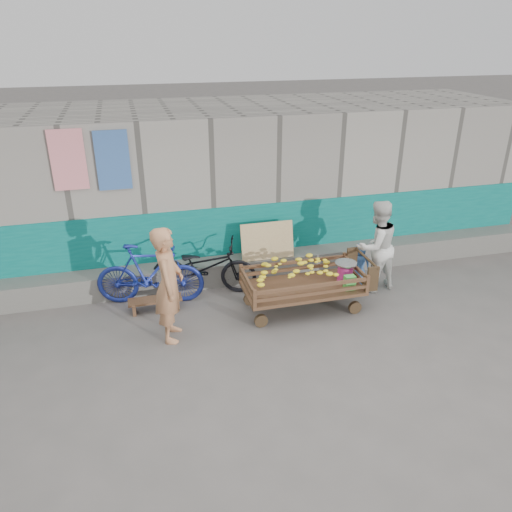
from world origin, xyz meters
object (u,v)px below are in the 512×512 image
object	(u,v)px
vendor_man	(169,285)
bicycle_dark	(204,267)
child	(359,264)
bicycle_blue	(150,274)
bench	(155,302)
woman	(376,246)
banana_cart	(301,277)

from	to	relation	value
vendor_man	bicycle_dark	xyz separation A→B (m)	(0.73, 1.33, -0.42)
vendor_man	child	distance (m)	3.72
vendor_man	child	xyz separation A→B (m)	(3.58, 0.88, -0.51)
child	bicycle_blue	world-z (taller)	bicycle_blue
bench	bicycle_blue	bearing A→B (deg)	96.32
child	vendor_man	bearing A→B (deg)	28.87
bench	bicycle_dark	world-z (taller)	bicycle_dark
woman	banana_cart	bearing A→B (deg)	1.53
bicycle_dark	bicycle_blue	bearing A→B (deg)	114.95
vendor_man	bicycle_dark	world-z (taller)	vendor_man
banana_cart	bicycle_dark	size ratio (longest dim) A/B	1.15
bicycle_blue	bench	bearing A→B (deg)	-161.61
woman	child	size ratio (longest dim) A/B	2.08
banana_cart	vendor_man	xyz separation A→B (m)	(-2.20, -0.28, 0.29)
banana_cart	child	xyz separation A→B (m)	(1.38, 0.61, -0.22)
banana_cart	bicycle_dark	bearing A→B (deg)	144.17
woman	vendor_man	bearing A→B (deg)	-2.27
banana_cart	woman	world-z (taller)	woman
vendor_man	bicycle_dark	size ratio (longest dim) A/B	0.97
bench	bicycle_blue	world-z (taller)	bicycle_blue
banana_cart	vendor_man	distance (m)	2.24
vendor_man	woman	distance (m)	3.81
bench	woman	world-z (taller)	woman
woman	child	xyz separation A→B (m)	(-0.18, 0.23, -0.44)
bench	bicycle_blue	size ratio (longest dim) A/B	0.49
vendor_man	bicycle_blue	xyz separation A→B (m)	(-0.23, 1.18, -0.36)
bicycle_blue	woman	bearing A→B (deg)	-85.45
woman	child	world-z (taller)	woman
woman	bicycle_blue	bearing A→B (deg)	-19.68
bench	woman	xyz separation A→B (m)	(3.95, -0.22, 0.69)
bicycle_dark	bicycle_blue	size ratio (longest dim) A/B	1.02
bicycle_blue	bicycle_dark	bearing A→B (deg)	-68.84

